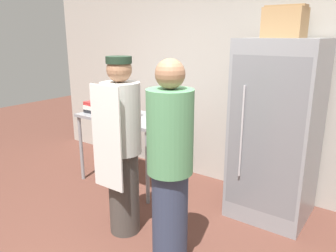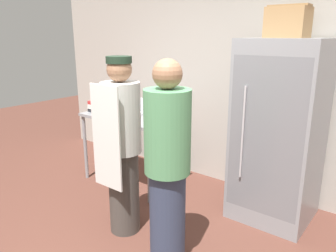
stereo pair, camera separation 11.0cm
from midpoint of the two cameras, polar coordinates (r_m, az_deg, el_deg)
name	(u,v)px [view 1 (the left image)]	position (r m, az deg, el deg)	size (l,w,h in m)	color
back_wall	(244,64)	(4.05, 12.27, 10.49)	(6.40, 0.12, 3.07)	#B7B2A8
refrigerator	(276,131)	(3.50, 17.48, -0.86)	(0.77, 0.78, 1.84)	gray
prep_counter	(127,124)	(4.14, -7.96, 0.41)	(1.20, 0.65, 0.90)	gray
donut_box	(127,113)	(4.05, -7.88, 2.27)	(0.25, 0.19, 0.23)	white
blender_pitcher	(154,108)	(3.87, -3.21, 3.08)	(0.15, 0.15, 0.30)	#99999E
binder_stack	(97,107)	(4.35, -12.96, 3.26)	(0.29, 0.25, 0.14)	#232328
cardboard_storage_box	(285,22)	(3.48, 18.81, 16.76)	(0.38, 0.31, 0.30)	#A87F51
person_baker	(122,146)	(3.06, -9.08, -3.47)	(0.36, 0.38, 1.69)	#47423D
person_customer	(170,167)	(2.59, -0.89, -7.10)	(0.36, 0.36, 1.71)	#333D56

